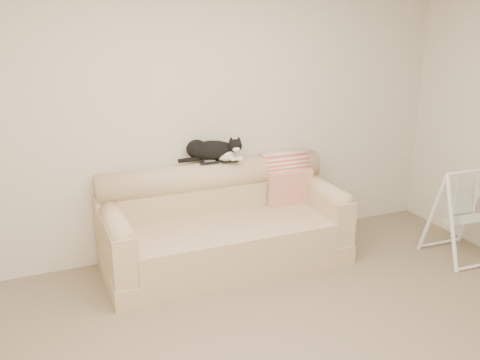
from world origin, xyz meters
The scene contains 7 objects.
room_shell centered at (0.00, 0.00, 1.53)m, with size 5.04×4.04×2.60m.
sofa centered at (0.04, 1.62, 0.35)m, with size 2.20×0.93×0.90m.
remote_a centered at (0.00, 1.83, 0.91)m, with size 0.18×0.05×0.03m.
remote_b centered at (0.20, 1.82, 0.91)m, with size 0.17×0.05×0.02m.
tuxedo_cat centered at (0.05, 1.88, 1.01)m, with size 0.60×0.37×0.24m.
throw_blanket centered at (0.78, 1.84, 0.72)m, with size 0.45×0.38×0.58m.
baby_swing centered at (2.15, 0.85, 0.43)m, with size 0.55×0.58×0.87m.
Camera 1 is at (-1.57, -2.63, 2.27)m, focal length 40.00 mm.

